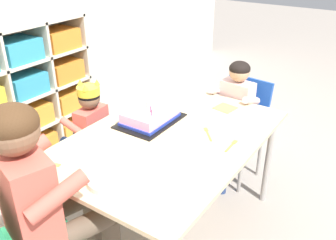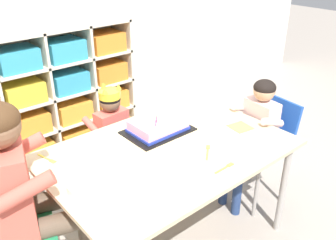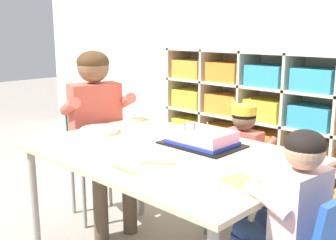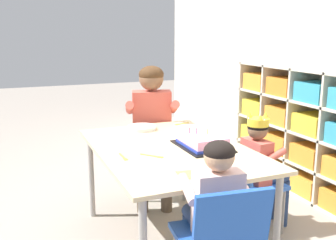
# 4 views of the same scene
# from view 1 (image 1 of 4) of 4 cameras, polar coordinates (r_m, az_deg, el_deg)

# --- Properties ---
(ground) EXTENTS (16.00, 16.00, 0.00)m
(ground) POSITION_cam_1_polar(r_m,az_deg,el_deg) (2.30, 0.20, -16.42)
(ground) COLOR gray
(activity_table) EXTENTS (1.26, 0.86, 0.64)m
(activity_table) POSITION_cam_1_polar(r_m,az_deg,el_deg) (1.95, 0.23, -3.79)
(activity_table) COLOR #D1B789
(activity_table) RESTS_ON ground
(classroom_chair_blue) EXTENTS (0.37, 0.38, 0.62)m
(classroom_chair_blue) POSITION_cam_1_polar(r_m,az_deg,el_deg) (2.38, -10.16, -4.35)
(classroom_chair_blue) COLOR blue
(classroom_chair_blue) RESTS_ON ground
(child_with_crown) EXTENTS (0.31, 0.31, 0.81)m
(child_with_crown) POSITION_cam_1_polar(r_m,az_deg,el_deg) (2.38, -12.48, -0.83)
(child_with_crown) COLOR #D15647
(child_with_crown) RESTS_ON ground
(adult_helper_seated) EXTENTS (0.48, 0.46, 1.06)m
(adult_helper_seated) POSITION_cam_1_polar(r_m,az_deg,el_deg) (1.58, -18.85, -10.57)
(adult_helper_seated) COLOR #D15647
(adult_helper_seated) RESTS_ON ground
(classroom_chair_guest_side) EXTENTS (0.38, 0.40, 0.71)m
(classroom_chair_guest_side) POSITION_cam_1_polar(r_m,az_deg,el_deg) (2.58, 10.98, 0.27)
(classroom_chair_guest_side) COLOR #1E4CA8
(classroom_chair_guest_side) RESTS_ON ground
(guest_at_table_side) EXTENTS (0.31, 0.31, 0.87)m
(guest_at_table_side) POSITION_cam_1_polar(r_m,az_deg,el_deg) (2.45, 9.94, 1.84)
(guest_at_table_side) COLOR beige
(guest_at_table_side) RESTS_ON ground
(birthday_cake_on_tray) EXTENTS (0.37, 0.26, 0.11)m
(birthday_cake_on_tray) POSITION_cam_1_polar(r_m,az_deg,el_deg) (2.05, -2.80, 0.57)
(birthday_cake_on_tray) COLOR black
(birthday_cake_on_tray) RESTS_ON activity_table
(paper_plate_stack) EXTENTS (0.20, 0.20, 0.03)m
(paper_plate_stack) POSITION_cam_1_polar(r_m,az_deg,el_deg) (1.59, -8.90, -9.13)
(paper_plate_stack) COLOR white
(paper_plate_stack) RESTS_ON activity_table
(paper_napkin_square) EXTENTS (0.13, 0.13, 0.00)m
(paper_napkin_square) POSITION_cam_1_polar(r_m,az_deg,el_deg) (2.25, 8.87, 1.87)
(paper_napkin_square) COLOR #F4DB4C
(paper_napkin_square) RESTS_ON activity_table
(fork_at_table_front_edge) EXTENTS (0.05, 0.13, 0.00)m
(fork_at_table_front_edge) POSITION_cam_1_polar(r_m,az_deg,el_deg) (1.78, -17.93, -6.42)
(fork_at_table_front_edge) COLOR yellow
(fork_at_table_front_edge) RESTS_ON activity_table
(fork_by_napkin) EXTENTS (0.13, 0.02, 0.00)m
(fork_by_napkin) POSITION_cam_1_polar(r_m,az_deg,el_deg) (1.86, 9.87, -3.86)
(fork_by_napkin) COLOR yellow
(fork_by_napkin) RESTS_ON activity_table
(fork_beside_plate_stack) EXTENTS (0.12, 0.11, 0.00)m
(fork_beside_plate_stack) POSITION_cam_1_polar(r_m,az_deg,el_deg) (1.95, 6.19, -2.06)
(fork_beside_plate_stack) COLOR yellow
(fork_beside_plate_stack) RESTS_ON activity_table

